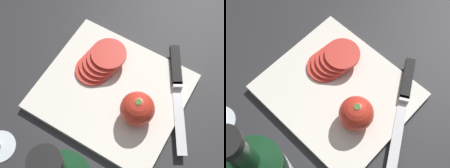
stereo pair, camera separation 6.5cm
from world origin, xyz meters
The scene contains 5 objects.
ground_plane centered at (0.00, 0.00, 0.00)m, with size 3.00×3.00×0.00m, color #28282B.
cutting_board centered at (0.10, -0.01, 0.01)m, with size 0.31×0.27×0.02m.
whole_tomato centered at (0.17, -0.04, 0.05)m, with size 0.07×0.07×0.07m.
knife centered at (0.20, 0.09, 0.02)m, with size 0.14×0.23×0.01m.
tomato_slice_stack_near centered at (0.04, 0.03, 0.03)m, with size 0.10×0.12×0.03m.
Camera 1 is at (0.24, -0.26, 0.63)m, focal length 50.00 mm.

